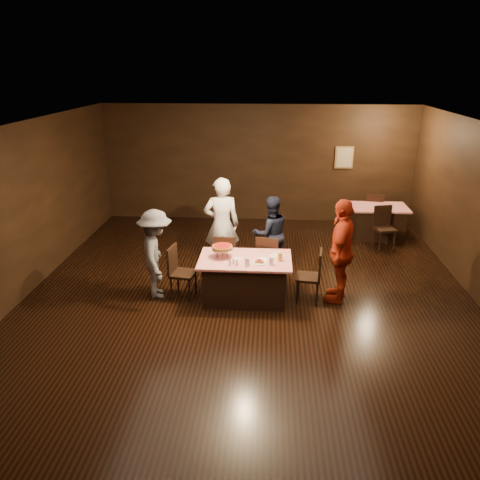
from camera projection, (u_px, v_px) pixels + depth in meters
name	position (u px, v px, depth m)	size (l,w,h in m)	color
room	(248.00, 188.00, 7.21)	(10.00, 10.04, 3.02)	black
main_table	(245.00, 279.00, 8.22)	(1.60, 1.00, 0.77)	red
back_table	(378.00, 222.00, 11.18)	(1.30, 0.90, 0.77)	red
chair_far_left	(226.00, 257.00, 8.91)	(0.42, 0.42, 0.95)	black
chair_far_right	(268.00, 258.00, 8.86)	(0.42, 0.42, 0.95)	black
chair_end_left	(183.00, 272.00, 8.26)	(0.42, 0.42, 0.95)	black
chair_end_right	(308.00, 276.00, 8.12)	(0.42, 0.42, 0.95)	black
chair_back_near	(385.00, 228.00, 10.49)	(0.42, 0.42, 0.95)	black
chair_back_far	(373.00, 211.00, 11.71)	(0.42, 0.42, 0.95)	black
diner_white_jacket	(222.00, 225.00, 9.22)	(0.69, 0.46, 1.91)	white
diner_navy_hoodie	(271.00, 234.00, 9.28)	(0.75, 0.58, 1.54)	black
diner_grey_knit	(156.00, 254.00, 8.19)	(1.04, 0.60, 1.61)	slate
diner_red_shirt	(341.00, 251.00, 8.01)	(1.08, 0.45, 1.85)	#AE2B12
pizza_stand	(222.00, 247.00, 8.09)	(0.38, 0.38, 0.22)	black
plate_with_slice	(259.00, 262.00, 7.89)	(0.25, 0.25, 0.06)	white
plate_empty	(277.00, 256.00, 8.19)	(0.25, 0.25, 0.01)	white
glass_front_left	(247.00, 262.00, 7.78)	(0.08, 0.08, 0.14)	silver
glass_front_right	(271.00, 261.00, 7.80)	(0.08, 0.08, 0.14)	silver
glass_amber	(280.00, 257.00, 7.98)	(0.08, 0.08, 0.14)	#BF7F26
condiments	(233.00, 262.00, 7.81)	(0.17, 0.10, 0.09)	silver
napkin_center	(262.00, 259.00, 8.07)	(0.16, 0.16, 0.01)	white
napkin_left	(236.00, 259.00, 8.05)	(0.16, 0.16, 0.01)	white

